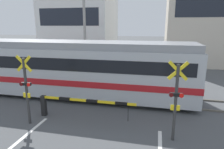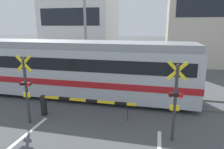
{
  "view_description": "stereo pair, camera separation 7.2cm",
  "coord_description": "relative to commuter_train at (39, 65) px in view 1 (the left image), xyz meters",
  "views": [
    {
      "loc": [
        2.22,
        0.58,
        4.09
      ],
      "look_at": [
        0.0,
        10.44,
        1.6
      ],
      "focal_mm": 32.0,
      "sensor_mm": 36.0,
      "label": 1
    },
    {
      "loc": [
        2.29,
        0.59,
        4.09
      ],
      "look_at": [
        0.0,
        10.44,
        1.6
      ],
      "focal_mm": 32.0,
      "sensor_mm": 36.0,
      "label": 2
    }
  ],
  "objects": [
    {
      "name": "rail_track_near",
      "position": [
        4.72,
        -0.72,
        -1.69
      ],
      "size": [
        50.0,
        0.1,
        0.08
      ],
      "color": "#5B564C",
      "rests_on": "ground_plane"
    },
    {
      "name": "rail_track_far",
      "position": [
        4.72,
        0.72,
        -1.69
      ],
      "size": [
        50.0,
        0.1,
        0.08
      ],
      "color": "#5B564C",
      "rests_on": "ground_plane"
    },
    {
      "name": "commuter_train",
      "position": [
        0.0,
        0.0,
        0.0
      ],
      "size": [
        18.25,
        2.85,
        3.22
      ],
      "color": "#B7BCC1",
      "rests_on": "ground_plane"
    },
    {
      "name": "crossing_barrier_near",
      "position": [
        3.24,
        -2.91,
        -1.0
      ],
      "size": [
        4.37,
        0.2,
        0.96
      ],
      "color": "black",
      "rests_on": "ground_plane"
    },
    {
      "name": "crossing_barrier_far",
      "position": [
        6.2,
        2.89,
        -1.0
      ],
      "size": [
        4.37,
        0.2,
        0.96
      ],
      "color": "black",
      "rests_on": "ground_plane"
    },
    {
      "name": "crossing_signal_left",
      "position": [
        1.77,
        -3.74,
        -0.11
      ],
      "size": [
        0.68,
        0.15,
        2.95
      ],
      "color": "#333333",
      "rests_on": "ground_plane"
    },
    {
      "name": "crossing_signal_right",
      "position": [
        7.68,
        -3.74,
        -0.11
      ],
      "size": [
        0.68,
        0.15,
        2.95
      ],
      "color": "#333333",
      "rests_on": "ground_plane"
    },
    {
      "name": "pedestrian",
      "position": [
        5.26,
        4.53,
        -0.8
      ],
      "size": [
        0.38,
        0.22,
        1.62
      ],
      "color": "brown",
      "rests_on": "ground_plane"
    },
    {
      "name": "building_left_of_street",
      "position": [
        -2.36,
        13.11,
        2.79
      ],
      "size": [
        7.96,
        6.86,
        9.03
      ],
      "color": "white",
      "rests_on": "ground_plane"
    },
    {
      "name": "building_right_of_street",
      "position": [
        11.5,
        13.11,
        3.63
      ],
      "size": [
        7.34,
        6.86,
        10.71
      ],
      "color": "beige",
      "rests_on": "ground_plane"
    },
    {
      "name": "utility_pole_streetside",
      "position": [
        1.02,
        5.39,
        1.65
      ],
      "size": [
        0.22,
        0.22,
        6.74
      ],
      "color": "gray",
      "rests_on": "ground_plane"
    }
  ]
}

